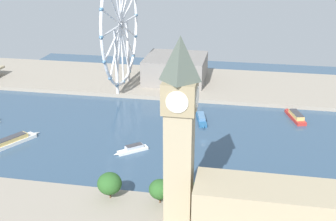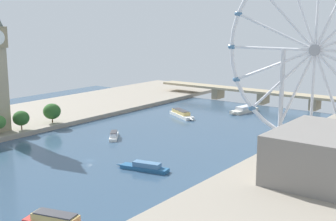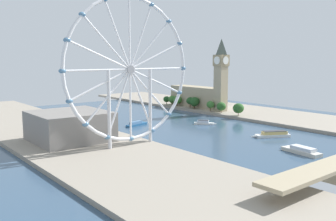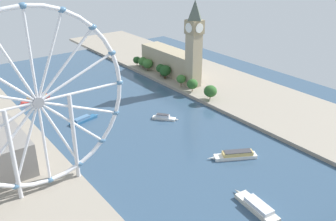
% 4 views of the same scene
% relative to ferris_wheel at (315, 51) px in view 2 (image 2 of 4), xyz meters
% --- Properties ---
extents(ground_plane, '(397.80, 397.80, 0.00)m').
position_rel_ferris_wheel_xyz_m(ground_plane, '(-88.18, -78.97, -56.28)').
color(ground_plane, '#334C66').
extents(riverbank_right, '(90.00, 520.00, 3.00)m').
position_rel_ferris_wheel_xyz_m(riverbank_right, '(25.72, -78.97, -54.78)').
color(riverbank_right, gray).
rests_on(riverbank_right, ground_plane).
extents(ferris_wheel, '(103.73, 3.20, 104.93)m').
position_rel_ferris_wheel_xyz_m(ferris_wheel, '(0.00, 0.00, 0.00)').
color(ferris_wheel, silver).
rests_on(ferris_wheel, riverbank_right).
extents(river_bridge, '(209.80, 15.41, 11.38)m').
position_rel_ferris_wheel_xyz_m(river_bridge, '(-88.18, 128.99, -47.41)').
color(river_bridge, tan).
rests_on(river_bridge, ground_plane).
extents(tour_boat_0, '(16.71, 19.49, 4.44)m').
position_rel_ferris_wheel_xyz_m(tour_boat_0, '(-110.16, -37.48, -54.51)').
color(tour_boat_0, white).
rests_on(tour_boat_0, ground_plane).
extents(tour_boat_1, '(31.96, 20.37, 5.19)m').
position_rel_ferris_wheel_xyz_m(tour_boat_1, '(-113.13, 40.06, -54.07)').
color(tour_boat_1, white).
rests_on(tour_boat_1, ground_plane).
extents(tour_boat_3, '(28.70, 10.73, 4.25)m').
position_rel_ferris_wheel_xyz_m(tour_boat_3, '(-55.08, -73.92, -54.57)').
color(tour_boat_3, '#235684').
rests_on(tour_boat_3, ground_plane).
extents(tour_boat_4, '(11.61, 33.51, 5.02)m').
position_rel_ferris_wheel_xyz_m(tour_boat_4, '(-83.36, 84.19, -54.21)').
color(tour_boat_4, beige).
rests_on(tour_boat_4, ground_plane).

